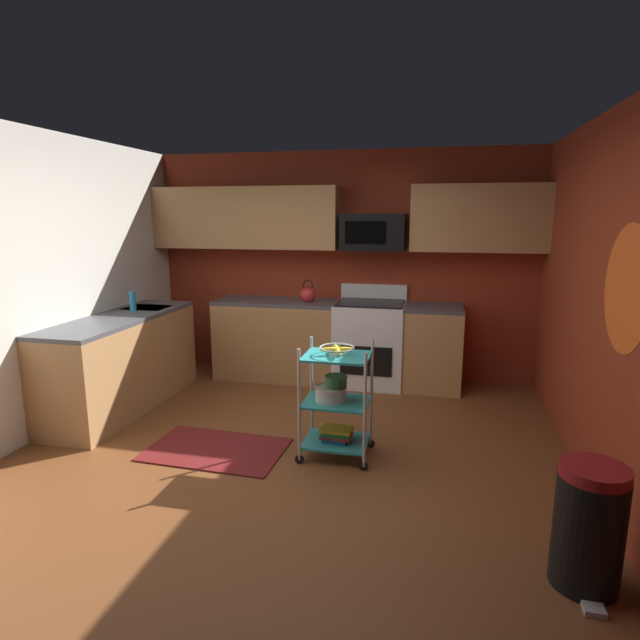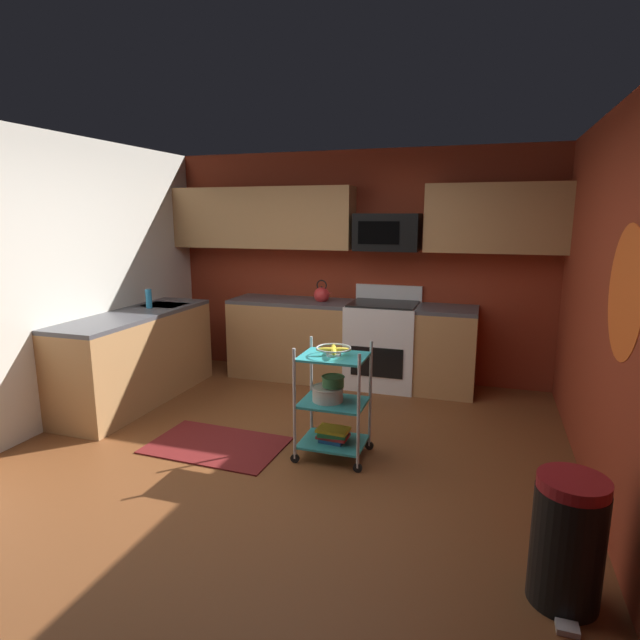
% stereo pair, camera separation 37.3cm
% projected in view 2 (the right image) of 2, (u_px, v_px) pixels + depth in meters
% --- Properties ---
extents(floor, '(4.40, 4.80, 0.04)m').
position_uv_depth(floor, '(279.00, 465.00, 4.00)').
color(floor, brown).
rests_on(floor, ground).
extents(wall_back, '(4.52, 0.06, 2.60)m').
position_uv_depth(wall_back, '(357.00, 266.00, 6.00)').
color(wall_back, maroon).
rests_on(wall_back, ground).
extents(wall_left, '(0.06, 4.80, 2.60)m').
position_uv_depth(wall_left, '(35.00, 285.00, 4.40)').
color(wall_left, silver).
rests_on(wall_left, ground).
extents(wall_right, '(0.06, 4.80, 2.60)m').
position_uv_depth(wall_right, '(623.00, 315.00, 3.06)').
color(wall_right, maroon).
rests_on(wall_right, ground).
extents(wall_flower_decal, '(0.00, 0.79, 0.79)m').
position_uv_depth(wall_flower_decal, '(625.00, 293.00, 2.91)').
color(wall_flower_decal, '#E5591E').
extents(counter_run, '(3.59, 2.52, 0.92)m').
position_uv_depth(counter_run, '(267.00, 348.00, 5.61)').
color(counter_run, '#B27F4C').
rests_on(counter_run, ground).
extents(oven_range, '(0.76, 0.65, 1.10)m').
position_uv_depth(oven_range, '(383.00, 344.00, 5.74)').
color(oven_range, white).
rests_on(oven_range, ground).
extents(upper_cabinets, '(4.40, 0.33, 0.70)m').
position_uv_depth(upper_cabinets, '(345.00, 218.00, 5.73)').
color(upper_cabinets, '#B27F4C').
extents(microwave, '(0.70, 0.39, 0.40)m').
position_uv_depth(microwave, '(387.00, 232.00, 5.59)').
color(microwave, black).
extents(rolling_cart, '(0.57, 0.42, 0.91)m').
position_uv_depth(rolling_cart, '(333.00, 402.00, 4.01)').
color(rolling_cart, silver).
rests_on(rolling_cart, ground).
extents(fruit_bowl, '(0.27, 0.27, 0.07)m').
position_uv_depth(fruit_bowl, '(334.00, 350.00, 3.93)').
color(fruit_bowl, silver).
rests_on(fruit_bowl, rolling_cart).
extents(mixing_bowl_large, '(0.25, 0.25, 0.11)m').
position_uv_depth(mixing_bowl_large, '(328.00, 393.00, 4.01)').
color(mixing_bowl_large, silver).
rests_on(mixing_bowl_large, rolling_cart).
extents(mixing_bowl_small, '(0.18, 0.18, 0.08)m').
position_uv_depth(mixing_bowl_small, '(333.00, 381.00, 4.00)').
color(mixing_bowl_small, '#387F4C').
rests_on(mixing_bowl_small, rolling_cart).
extents(book_stack, '(0.26, 0.20, 0.10)m').
position_uv_depth(book_stack, '(333.00, 434.00, 4.07)').
color(book_stack, '#1E4C8C').
rests_on(book_stack, rolling_cart).
extents(kettle, '(0.21, 0.18, 0.26)m').
position_uv_depth(kettle, '(322.00, 295.00, 5.85)').
color(kettle, red).
rests_on(kettle, counter_run).
extents(dish_soap_bottle, '(0.06, 0.06, 0.20)m').
position_uv_depth(dish_soap_bottle, '(149.00, 299.00, 5.42)').
color(dish_soap_bottle, '#2D8CBF').
rests_on(dish_soap_bottle, counter_run).
extents(trash_can, '(0.34, 0.42, 0.66)m').
position_uv_depth(trash_can, '(568.00, 541.00, 2.50)').
color(trash_can, black).
rests_on(trash_can, ground).
extents(floor_rug, '(1.13, 0.74, 0.01)m').
position_uv_depth(floor_rug, '(216.00, 445.00, 4.28)').
color(floor_rug, maroon).
rests_on(floor_rug, ground).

